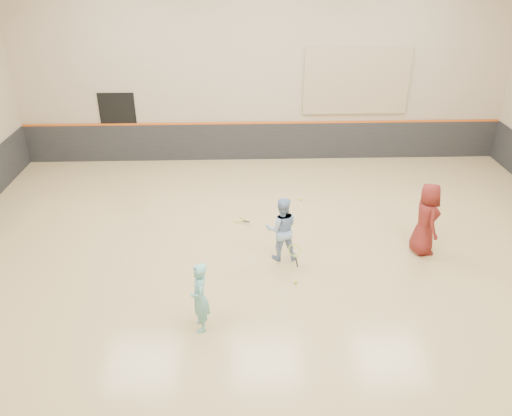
{
  "coord_description": "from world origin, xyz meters",
  "views": [
    {
      "loc": [
        -0.76,
        -9.04,
        6.14
      ],
      "look_at": [
        -0.43,
        0.4,
        1.15
      ],
      "focal_mm": 35.0,
      "sensor_mm": 36.0,
      "label": 1
    }
  ],
  "objects_px": {
    "girl": "(200,297)",
    "spare_racket": "(238,218)",
    "instructor": "(281,229)",
    "young_man": "(426,219)"
  },
  "relations": [
    {
      "from": "girl",
      "to": "young_man",
      "type": "distance_m",
      "value": 5.36
    },
    {
      "from": "instructor",
      "to": "spare_racket",
      "type": "xyz_separation_m",
      "value": [
        -0.94,
        1.72,
        -0.66
      ]
    },
    {
      "from": "instructor",
      "to": "young_man",
      "type": "xyz_separation_m",
      "value": [
        3.19,
        0.15,
        0.1
      ]
    },
    {
      "from": "spare_racket",
      "to": "young_man",
      "type": "bearing_deg",
      "value": -20.82
    },
    {
      "from": "girl",
      "to": "spare_racket",
      "type": "xyz_separation_m",
      "value": [
        0.67,
        3.96,
        -0.61
      ]
    },
    {
      "from": "instructor",
      "to": "spare_racket",
      "type": "relative_size",
      "value": 2.35
    },
    {
      "from": "girl",
      "to": "young_man",
      "type": "relative_size",
      "value": 0.81
    },
    {
      "from": "young_man",
      "to": "spare_racket",
      "type": "relative_size",
      "value": 2.66
    },
    {
      "from": "girl",
      "to": "spare_racket",
      "type": "relative_size",
      "value": 2.17
    },
    {
      "from": "girl",
      "to": "spare_racket",
      "type": "height_order",
      "value": "girl"
    }
  ]
}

